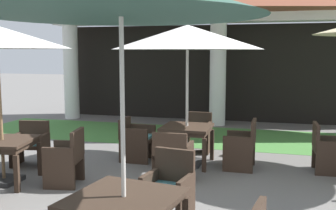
% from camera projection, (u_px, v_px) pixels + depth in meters
% --- Properties ---
extents(background_pavilion, '(10.57, 3.00, 4.56)m').
position_uv_depth(background_pavilion, '(219.00, 1.00, 11.40)').
color(background_pavilion, white).
rests_on(background_pavilion, ground).
extents(lawn_strip, '(12.37, 2.60, 0.01)m').
position_uv_depth(lawn_strip, '(207.00, 137.00, 10.14)').
color(lawn_strip, '#47843D').
rests_on(lawn_strip, ground).
extents(patio_table_near_foreground, '(0.91, 0.91, 0.74)m').
position_uv_depth(patio_table_near_foreground, '(187.00, 131.00, 7.59)').
color(patio_table_near_foreground, '#38281E').
rests_on(patio_table_near_foreground, ground).
extents(patio_umbrella_near_foreground, '(2.78, 2.78, 2.67)m').
position_uv_depth(patio_umbrella_near_foreground, '(187.00, 38.00, 7.36)').
color(patio_umbrella_near_foreground, '#2D2D2D').
rests_on(patio_umbrella_near_foreground, ground).
extents(patio_chair_near_foreground_south, '(0.60, 0.53, 0.84)m').
position_uv_depth(patio_chair_near_foreground_south, '(173.00, 156.00, 6.65)').
color(patio_chair_near_foreground_south, '#38281E').
rests_on(patio_chair_near_foreground_south, ground).
extents(patio_chair_near_foreground_east, '(0.55, 0.62, 0.90)m').
position_uv_depth(patio_chair_near_foreground_east, '(242.00, 146.00, 7.34)').
color(patio_chair_near_foreground_east, '#38281E').
rests_on(patio_chair_near_foreground_east, ground).
extents(patio_chair_near_foreground_west, '(0.59, 0.55, 0.83)m').
position_uv_depth(patio_chair_near_foreground_west, '(136.00, 140.00, 7.90)').
color(patio_chair_near_foreground_west, '#38281E').
rests_on(patio_chair_near_foreground_west, ground).
extents(patio_chair_near_foreground_north, '(0.56, 0.52, 0.83)m').
position_uv_depth(patio_chair_near_foreground_north, '(198.00, 133.00, 8.60)').
color(patio_chair_near_foreground_north, '#38281E').
rests_on(patio_chair_near_foreground_north, ground).
extents(patio_table_mid_left, '(1.09, 1.09, 0.72)m').
position_uv_depth(patio_table_mid_left, '(2.00, 146.00, 6.51)').
color(patio_table_mid_left, '#38281E').
rests_on(patio_table_mid_left, ground).
extents(patio_chair_mid_left_north, '(0.68, 0.60, 0.82)m').
position_uv_depth(patio_chair_mid_left_north, '(31.00, 145.00, 7.58)').
color(patio_chair_mid_left_north, '#38281E').
rests_on(patio_chair_mid_left_north, ground).
extents(patio_chair_mid_left_east, '(0.60, 0.64, 0.90)m').
position_uv_depth(patio_chair_mid_left_east, '(66.00, 159.00, 6.44)').
color(patio_chair_mid_left_east, '#38281E').
rests_on(patio_chair_mid_left_east, ground).
extents(patio_table_mid_right, '(1.15, 1.15, 0.73)m').
position_uv_depth(patio_table_mid_right, '(124.00, 205.00, 3.92)').
color(patio_table_mid_right, '#38281E').
rests_on(patio_table_mid_right, ground).
extents(patio_chair_mid_right_north, '(0.61, 0.57, 0.92)m').
position_uv_depth(patio_chair_mid_right_north, '(169.00, 192.00, 4.92)').
color(patio_chair_mid_right_north, '#38281E').
rests_on(patio_chair_mid_right_north, ground).
extents(patio_chair_far_back_west, '(0.54, 0.59, 0.87)m').
position_uv_depth(patio_chair_far_back_west, '(327.00, 150.00, 7.13)').
color(patio_chair_far_back_west, '#38281E').
rests_on(patio_chair_far_back_west, ground).
extents(terracotta_urn, '(0.31, 0.31, 0.36)m').
position_uv_depth(terracotta_urn, '(236.00, 149.00, 8.26)').
color(terracotta_urn, '#9E5633').
rests_on(terracotta_urn, ground).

